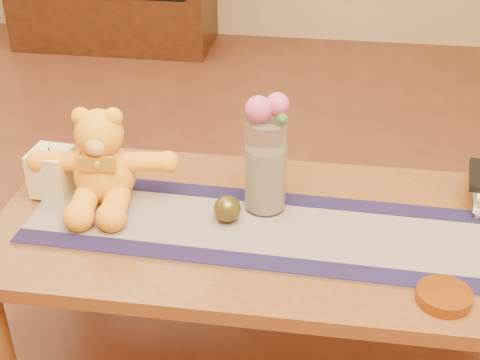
# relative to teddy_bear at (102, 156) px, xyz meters

# --- Properties ---
(floor) EXTENTS (5.50, 5.50, 0.00)m
(floor) POSITION_rel_teddy_bear_xyz_m (0.43, -0.06, -0.59)
(floor) COLOR #572819
(floor) RESTS_ON ground
(coffee_table_top) EXTENTS (1.40, 0.70, 0.04)m
(coffee_table_top) POSITION_rel_teddy_bear_xyz_m (0.43, -0.06, -0.16)
(coffee_table_top) COLOR brown
(coffee_table_top) RESTS_ON floor
(table_leg_bl) EXTENTS (0.07, 0.07, 0.41)m
(table_leg_bl) POSITION_rel_teddy_bear_xyz_m (-0.21, 0.23, -0.38)
(table_leg_bl) COLOR brown
(table_leg_bl) RESTS_ON floor
(table_leg_br) EXTENTS (0.07, 0.07, 0.41)m
(table_leg_br) POSITION_rel_teddy_bear_xyz_m (1.07, 0.23, -0.38)
(table_leg_br) COLOR brown
(table_leg_br) RESTS_ON floor
(persian_runner) EXTENTS (1.21, 0.39, 0.01)m
(persian_runner) POSITION_rel_teddy_bear_xyz_m (0.43, -0.08, -0.13)
(persian_runner) COLOR #1B224B
(persian_runner) RESTS_ON coffee_table_top
(runner_border_near) EXTENTS (1.20, 0.10, 0.00)m
(runner_border_near) POSITION_rel_teddy_bear_xyz_m (0.42, -0.23, -0.13)
(runner_border_near) COLOR #171237
(runner_border_near) RESTS_ON persian_runner
(runner_border_far) EXTENTS (1.20, 0.10, 0.00)m
(runner_border_far) POSITION_rel_teddy_bear_xyz_m (0.43, 0.06, -0.13)
(runner_border_far) COLOR #171237
(runner_border_far) RESTS_ON persian_runner
(teddy_bear) EXTENTS (0.42, 0.36, 0.26)m
(teddy_bear) POSITION_rel_teddy_bear_xyz_m (0.00, 0.00, 0.00)
(teddy_bear) COLOR #FFA320
(teddy_bear) RESTS_ON persian_runner
(pillar_candle) EXTENTS (0.11, 0.11, 0.13)m
(pillar_candle) POSITION_rel_teddy_bear_xyz_m (-0.15, 0.01, -0.06)
(pillar_candle) COLOR beige
(pillar_candle) RESTS_ON persian_runner
(candle_wick) EXTENTS (0.00, 0.00, 0.01)m
(candle_wick) POSITION_rel_teddy_bear_xyz_m (-0.15, 0.01, 0.01)
(candle_wick) COLOR black
(candle_wick) RESTS_ON pillar_candle
(glass_vase) EXTENTS (0.11, 0.11, 0.26)m
(glass_vase) POSITION_rel_teddy_bear_xyz_m (0.44, 0.01, 0.00)
(glass_vase) COLOR silver
(glass_vase) RESTS_ON persian_runner
(potpourri_fill) EXTENTS (0.09, 0.09, 0.18)m
(potpourri_fill) POSITION_rel_teddy_bear_xyz_m (0.44, 0.01, -0.04)
(potpourri_fill) COLOR beige
(potpourri_fill) RESTS_ON glass_vase
(rose_left) EXTENTS (0.07, 0.07, 0.07)m
(rose_left) POSITION_rel_teddy_bear_xyz_m (0.42, 0.00, 0.17)
(rose_left) COLOR #CA477E
(rose_left) RESTS_ON glass_vase
(rose_right) EXTENTS (0.06, 0.06, 0.06)m
(rose_right) POSITION_rel_teddy_bear_xyz_m (0.47, 0.02, 0.18)
(rose_right) COLOR #CA477E
(rose_right) RESTS_ON glass_vase
(blue_flower_back) EXTENTS (0.04, 0.04, 0.04)m
(blue_flower_back) POSITION_rel_teddy_bear_xyz_m (0.45, 0.05, 0.16)
(blue_flower_back) COLOR #4B5FA3
(blue_flower_back) RESTS_ON glass_vase
(blue_flower_side) EXTENTS (0.04, 0.04, 0.04)m
(blue_flower_side) POSITION_rel_teddy_bear_xyz_m (0.41, 0.03, 0.15)
(blue_flower_side) COLOR #4B5FA3
(blue_flower_side) RESTS_ON glass_vase
(leaf_sprig) EXTENTS (0.03, 0.03, 0.03)m
(leaf_sprig) POSITION_rel_teddy_bear_xyz_m (0.48, -0.01, 0.15)
(leaf_sprig) COLOR #33662D
(leaf_sprig) RESTS_ON glass_vase
(bronze_ball) EXTENTS (0.09, 0.09, 0.07)m
(bronze_ball) POSITION_rel_teddy_bear_xyz_m (0.35, -0.06, -0.09)
(bronze_ball) COLOR #50441A
(bronze_ball) RESTS_ON persian_runner
(book_bottom) EXTENTS (0.19, 0.24, 0.02)m
(book_bottom) POSITION_rel_teddy_bear_xyz_m (1.01, 0.15, -0.13)
(book_bottom) COLOR beige
(book_bottom) RESTS_ON coffee_table_top
(book_lower) EXTENTS (0.21, 0.26, 0.02)m
(book_lower) POSITION_rel_teddy_bear_xyz_m (1.01, 0.14, -0.11)
(book_lower) COLOR beige
(book_lower) RESTS_ON book_bottom
(book_upper) EXTENTS (0.18, 0.23, 0.02)m
(book_upper) POSITION_rel_teddy_bear_xyz_m (1.00, 0.15, -0.09)
(book_upper) COLOR beige
(book_upper) RESTS_ON book_lower
(book_top) EXTENTS (0.20, 0.25, 0.02)m
(book_top) POSITION_rel_teddy_bear_xyz_m (1.01, 0.14, -0.07)
(book_top) COLOR beige
(book_top) RESTS_ON book_upper
(tv_remote) EXTENTS (0.07, 0.16, 0.02)m
(tv_remote) POSITION_rel_teddy_bear_xyz_m (1.01, 0.14, -0.05)
(tv_remote) COLOR black
(tv_remote) RESTS_ON book_top
(amber_dish) EXTENTS (0.16, 0.16, 0.03)m
(amber_dish) POSITION_rel_teddy_bear_xyz_m (0.88, -0.30, -0.12)
(amber_dish) COLOR #BF5914
(amber_dish) RESTS_ON coffee_table_top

